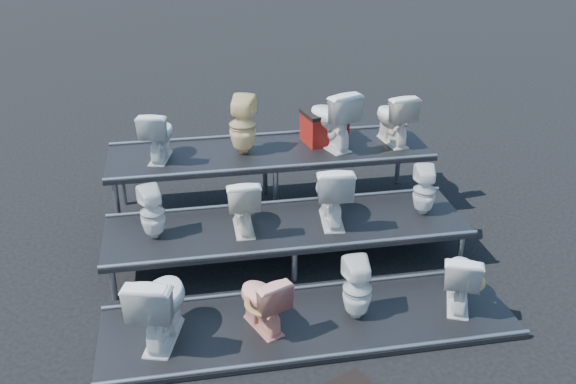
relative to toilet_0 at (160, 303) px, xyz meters
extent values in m
plane|color=black|center=(1.47, 1.30, -0.47)|extent=(80.00, 80.00, 0.00)
cube|color=black|center=(1.47, 0.00, -0.44)|extent=(4.20, 1.20, 0.06)
cube|color=black|center=(1.47, 1.30, -0.24)|extent=(4.20, 1.20, 0.46)
cube|color=black|center=(1.47, 2.60, -0.04)|extent=(4.20, 1.20, 0.86)
imported|color=silver|center=(0.00, 0.00, 0.00)|extent=(0.66, 0.90, 0.82)
imported|color=#DF937F|center=(0.98, 0.00, -0.09)|extent=(0.57, 0.72, 0.64)
imported|color=silver|center=(1.95, 0.00, -0.08)|extent=(0.30, 0.31, 0.66)
imported|color=silver|center=(3.06, 0.00, -0.07)|extent=(0.61, 0.76, 0.68)
imported|color=silver|center=(-0.05, 1.30, 0.30)|extent=(0.34, 0.34, 0.61)
imported|color=white|center=(0.95, 1.30, 0.33)|extent=(0.39, 0.67, 0.68)
imported|color=silver|center=(1.99, 1.30, 0.37)|extent=(0.50, 0.79, 0.76)
imported|color=silver|center=(3.13, 1.30, 0.29)|extent=(0.31, 0.32, 0.60)
imported|color=silver|center=(0.04, 2.60, 0.72)|extent=(0.51, 0.72, 0.66)
imported|color=beige|center=(1.12, 2.60, 0.77)|extent=(0.45, 0.45, 0.76)
imported|color=silver|center=(2.29, 2.60, 0.80)|extent=(0.70, 0.90, 0.81)
imported|color=white|center=(3.15, 2.60, 0.75)|extent=(0.49, 0.75, 0.72)
cube|color=maroon|center=(2.24, 2.79, 0.59)|extent=(0.62, 0.54, 0.39)
camera|label=1|loc=(0.32, -5.13, 3.68)|focal=40.00mm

